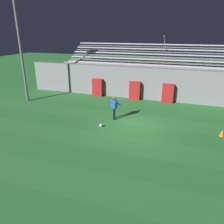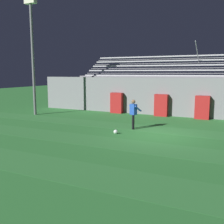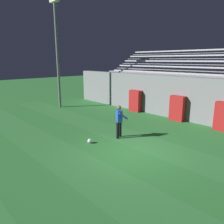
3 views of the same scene
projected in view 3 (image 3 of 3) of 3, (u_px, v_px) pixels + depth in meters
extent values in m
plane|color=#2D7533|center=(132.00, 153.00, 9.25)|extent=(80.00, 80.00, 0.00)
cube|color=#337A38|center=(87.00, 171.00, 7.70)|extent=(28.00, 1.83, 0.01)
cube|color=#337A38|center=(151.00, 145.00, 10.14)|extent=(28.00, 1.83, 0.01)
cube|color=gray|center=(204.00, 101.00, 13.23)|extent=(24.00, 0.60, 2.80)
cube|color=#B21E1E|center=(177.00, 108.00, 14.03)|extent=(0.96, 0.44, 1.61)
cube|color=#B21E1E|center=(224.00, 117.00, 11.99)|extent=(0.96, 0.44, 1.61)
cube|color=#B21E1E|center=(135.00, 101.00, 16.56)|extent=(0.96, 0.44, 1.61)
cube|color=gray|center=(220.00, 96.00, 14.78)|extent=(18.00, 3.90, 2.90)
cube|color=#B7B7BC|center=(212.00, 75.00, 13.37)|extent=(17.10, 0.36, 0.10)
cube|color=gray|center=(210.00, 79.00, 13.29)|extent=(17.10, 0.60, 0.04)
cube|color=#B7B7BC|center=(217.00, 68.00, 13.74)|extent=(17.10, 0.36, 0.10)
cube|color=gray|center=(216.00, 72.00, 13.66)|extent=(17.10, 0.60, 0.04)
cube|color=#B7B7BC|center=(223.00, 61.00, 14.11)|extent=(17.10, 0.36, 0.10)
cube|color=gray|center=(221.00, 65.00, 14.03)|extent=(17.10, 0.60, 0.04)
cylinder|color=slate|center=(58.00, 57.00, 17.28)|extent=(0.20, 0.20, 8.06)
cylinder|color=black|center=(120.00, 129.00, 11.12)|extent=(0.19, 0.19, 0.82)
cylinder|color=black|center=(118.00, 131.00, 10.86)|extent=(0.19, 0.19, 0.82)
cube|color=#234CB2|center=(119.00, 116.00, 10.82)|extent=(0.45, 0.39, 0.60)
sphere|color=brown|center=(119.00, 107.00, 10.72)|extent=(0.22, 0.22, 0.22)
cylinder|color=#234CB2|center=(120.00, 114.00, 11.07)|extent=(0.30, 0.47, 0.37)
cylinder|color=#234CB2|center=(123.00, 116.00, 10.62)|extent=(0.30, 0.47, 0.37)
cube|color=silver|center=(124.00, 116.00, 11.12)|extent=(0.15, 0.15, 0.08)
cube|color=silver|center=(127.00, 118.00, 10.74)|extent=(0.15, 0.15, 0.08)
sphere|color=white|center=(90.00, 141.00, 10.30)|extent=(0.22, 0.22, 0.22)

